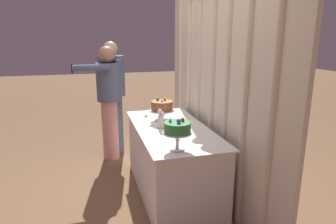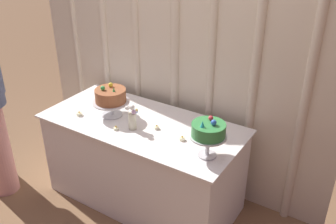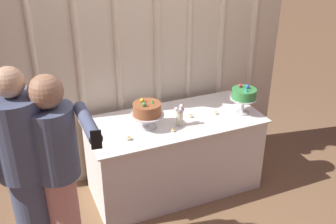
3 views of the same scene
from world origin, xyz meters
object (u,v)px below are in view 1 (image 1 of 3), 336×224
object	(u,v)px
flower_vase	(161,119)
tealight_near_left	(152,125)
tealight_far_left	(146,116)
cake_display_nearright	(177,129)
tealight_far_right	(177,139)
guest_man_dark_suit	(108,98)
guest_man_pink_jacket	(113,95)
cake_display_nearleft	(162,107)
tealight_near_right	(174,131)
cake_table	(171,160)

from	to	relation	value
flower_vase	tealight_near_left	xyz separation A→B (m)	(-0.10, -0.08, -0.09)
tealight_far_left	cake_display_nearright	bearing A→B (deg)	2.23
tealight_far_right	guest_man_dark_suit	bearing A→B (deg)	-161.09
guest_man_pink_jacket	tealight_far_left	bearing A→B (deg)	21.29
tealight_far_left	guest_man_pink_jacket	world-z (taller)	guest_man_pink_jacket
cake_display_nearleft	guest_man_dark_suit	distance (m)	1.04
tealight_near_right	tealight_far_right	world-z (taller)	same
tealight_near_left	flower_vase	bearing A→B (deg)	38.40
cake_table	tealight_far_right	size ratio (longest dim) A/B	37.01
tealight_far_left	guest_man_pink_jacket	size ratio (longest dim) A/B	0.03
cake_display_nearright	guest_man_dark_suit	xyz separation A→B (m)	(-1.82, -0.46, -0.07)
tealight_near_right	cake_display_nearleft	bearing A→B (deg)	-178.11
cake_display_nearright	cake_table	bearing A→B (deg)	168.36
tealight_near_left	tealight_far_right	distance (m)	0.54
tealight_near_left	guest_man_dark_suit	distance (m)	1.14
tealight_far_right	guest_man_pink_jacket	bearing A→B (deg)	-165.51
tealight_near_left	tealight_near_right	bearing A→B (deg)	34.36
cake_display_nearright	tealight_far_right	size ratio (longest dim) A/B	6.68
tealight_far_right	cake_display_nearright	bearing A→B (deg)	-17.89
cake_table	cake_display_nearleft	distance (m)	0.63
tealight_far_left	cake_table	bearing A→B (deg)	19.68
tealight_near_right	guest_man_pink_jacket	distance (m)	1.61
tealight_near_left	tealight_far_right	world-z (taller)	tealight_far_right
tealight_far_left	tealight_far_right	distance (m)	0.93
flower_vase	tealight_far_left	bearing A→B (deg)	-172.80
tealight_near_left	cake_display_nearleft	bearing A→B (deg)	137.30
flower_vase	guest_man_pink_jacket	xyz separation A→B (m)	(-1.37, -0.40, 0.03)
tealight_far_right	guest_man_pink_jacket	size ratio (longest dim) A/B	0.03
cake_display_nearright	tealight_near_right	xyz separation A→B (m)	(-0.50, 0.12, -0.19)
tealight_far_left	tealight_far_right	xyz separation A→B (m)	(0.92, 0.13, -0.00)
tealight_near_right	tealight_near_left	bearing A→B (deg)	-145.64
tealight_far_left	tealight_far_right	world-z (taller)	tealight_far_left
cake_table	cake_display_nearright	bearing A→B (deg)	-11.64
tealight_far_left	tealight_near_left	bearing A→B (deg)	-2.47
cake_display_nearleft	tealight_near_left	distance (m)	0.29
cake_display_nearleft	flower_vase	bearing A→B (deg)	-16.44
tealight_far_left	tealight_far_right	size ratio (longest dim) A/B	1.14
cake_table	tealight_far_left	distance (m)	0.68
cake_display_nearright	flower_vase	bearing A→B (deg)	178.38
tealight_near_right	flower_vase	bearing A→B (deg)	-148.49
cake_table	guest_man_dark_suit	bearing A→B (deg)	-152.84
guest_man_dark_suit	tealight_far_right	bearing A→B (deg)	18.91
tealight_far_left	guest_man_dark_suit	size ratio (longest dim) A/B	0.03
tealight_near_left	tealight_near_right	size ratio (longest dim) A/B	0.98
guest_man_dark_suit	cake_table	bearing A→B (deg)	27.16
cake_table	tealight_near_left	world-z (taller)	tealight_near_left
cake_display_nearright	flower_vase	distance (m)	0.67
cake_table	guest_man_pink_jacket	world-z (taller)	guest_man_pink_jacket
tealight_near_left	tealight_near_right	distance (m)	0.32
cake_table	cake_display_nearright	xyz separation A→B (m)	(0.66, -0.14, 0.59)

